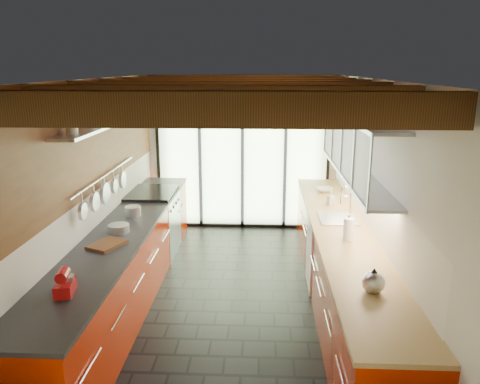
{
  "coord_description": "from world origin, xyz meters",
  "views": [
    {
      "loc": [
        0.34,
        -5.1,
        2.73
      ],
      "look_at": [
        0.07,
        0.4,
        1.25
      ],
      "focal_mm": 35.0,
      "sensor_mm": 36.0,
      "label": 1
    }
  ],
  "objects_px": {
    "stand_mixer": "(65,283)",
    "soap_bottle": "(331,198)",
    "kettle": "(374,281)",
    "paper_towel": "(348,230)",
    "bowl": "(324,190)"
  },
  "relations": [
    {
      "from": "stand_mixer",
      "to": "soap_bottle",
      "type": "bearing_deg",
      "value": 46.62
    },
    {
      "from": "kettle",
      "to": "paper_towel",
      "type": "height_order",
      "value": "paper_towel"
    },
    {
      "from": "paper_towel",
      "to": "kettle",
      "type": "bearing_deg",
      "value": -90.0
    },
    {
      "from": "paper_towel",
      "to": "bowl",
      "type": "xyz_separation_m",
      "value": [
        0.0,
        2.03,
        -0.09
      ]
    },
    {
      "from": "stand_mixer",
      "to": "kettle",
      "type": "relative_size",
      "value": 1.08
    },
    {
      "from": "soap_bottle",
      "to": "bowl",
      "type": "distance_m",
      "value": 0.68
    },
    {
      "from": "kettle",
      "to": "paper_towel",
      "type": "distance_m",
      "value": 1.2
    },
    {
      "from": "kettle",
      "to": "soap_bottle",
      "type": "bearing_deg",
      "value": 90.0
    },
    {
      "from": "paper_towel",
      "to": "soap_bottle",
      "type": "height_order",
      "value": "paper_towel"
    },
    {
      "from": "paper_towel",
      "to": "bowl",
      "type": "bearing_deg",
      "value": 90.0
    },
    {
      "from": "kettle",
      "to": "bowl",
      "type": "relative_size",
      "value": 0.99
    },
    {
      "from": "stand_mixer",
      "to": "paper_towel",
      "type": "distance_m",
      "value": 2.87
    },
    {
      "from": "soap_bottle",
      "to": "bowl",
      "type": "relative_size",
      "value": 0.75
    },
    {
      "from": "stand_mixer",
      "to": "soap_bottle",
      "type": "distance_m",
      "value": 3.7
    },
    {
      "from": "soap_bottle",
      "to": "kettle",
      "type": "bearing_deg",
      "value": -90.0
    }
  ]
}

